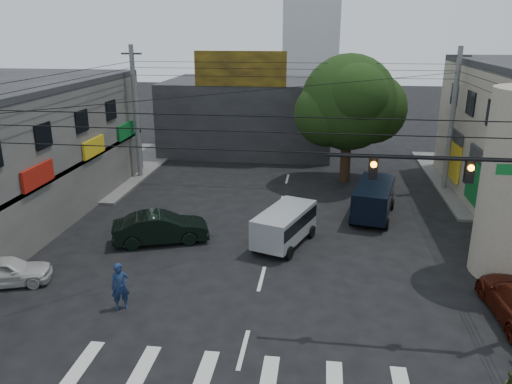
% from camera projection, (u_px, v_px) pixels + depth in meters
% --- Properties ---
extents(ground, '(160.00, 160.00, 0.00)m').
position_uv_depth(ground, '(255.00, 303.00, 19.49)').
color(ground, black).
rests_on(ground, ground).
extents(sidewalk_far_left, '(16.00, 16.00, 0.15)m').
position_uv_depth(sidewalk_far_left, '(57.00, 165.00, 38.68)').
color(sidewalk_far_left, '#514F4C').
rests_on(sidewalk_far_left, ground).
extents(building_far, '(14.00, 10.00, 6.00)m').
position_uv_depth(building_far, '(250.00, 115.00, 43.53)').
color(building_far, '#232326').
rests_on(building_far, ground).
extents(billboard, '(7.00, 0.30, 2.60)m').
position_uv_depth(billboard, '(240.00, 69.00, 37.57)').
color(billboard, olive).
rests_on(billboard, building_far).
extents(street_tree, '(6.40, 6.40, 8.70)m').
position_uv_depth(street_tree, '(349.00, 103.00, 33.27)').
color(street_tree, black).
rests_on(street_tree, ground).
extents(traffic_gantry, '(7.10, 0.35, 7.20)m').
position_uv_depth(traffic_gantry, '(492.00, 204.00, 16.04)').
color(traffic_gantry, black).
rests_on(traffic_gantry, ground).
extents(utility_pole_far_left, '(0.32, 0.32, 9.20)m').
position_uv_depth(utility_pole_far_left, '(136.00, 114.00, 34.43)').
color(utility_pole_far_left, '#59595B').
rests_on(utility_pole_far_left, ground).
extents(utility_pole_far_right, '(0.32, 0.32, 9.20)m').
position_uv_depth(utility_pole_far_right, '(452.00, 121.00, 31.79)').
color(utility_pole_far_right, '#59595B').
rests_on(utility_pole_far_right, ground).
extents(dark_sedan, '(4.61, 5.72, 1.54)m').
position_uv_depth(dark_sedan, '(161.00, 228.00, 24.78)').
color(dark_sedan, black).
rests_on(dark_sedan, ground).
extents(white_compact, '(3.64, 4.47, 1.22)m').
position_uv_depth(white_compact, '(6.00, 271.00, 20.72)').
color(white_compact, beige).
rests_on(white_compact, ground).
extents(silver_minivan, '(5.30, 4.39, 1.81)m').
position_uv_depth(silver_minivan, '(284.00, 227.00, 24.49)').
color(silver_minivan, '#A6AAAE').
rests_on(silver_minivan, ground).
extents(navy_van, '(5.60, 3.78, 1.95)m').
position_uv_depth(navy_van, '(373.00, 201.00, 28.08)').
color(navy_van, black).
rests_on(navy_van, ground).
extents(traffic_officer, '(1.06, 1.02, 1.87)m').
position_uv_depth(traffic_officer, '(120.00, 287.00, 18.84)').
color(traffic_officer, '#142447').
rests_on(traffic_officer, ground).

